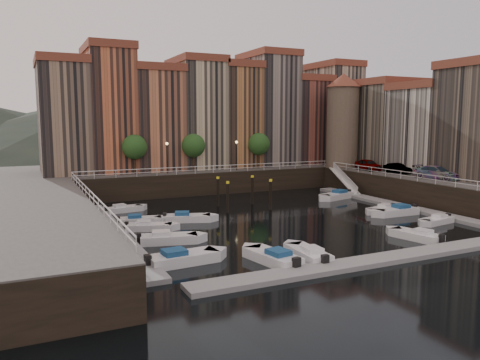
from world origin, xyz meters
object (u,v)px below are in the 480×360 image
gangway (344,179)px  boat_left_2 (149,227)px  corner_tower (343,119)px  car_b (398,169)px  mooring_pilings (242,194)px  boat_left_0 (182,258)px  boat_left_1 (167,239)px  car_c (437,173)px  car_a (368,165)px

gangway → boat_left_2: bearing=-160.8°
corner_tower → car_b: (1.42, -10.11, -6.53)m
mooring_pilings → boat_left_2: 14.00m
mooring_pilings → boat_left_0: mooring_pilings is taller
corner_tower → mooring_pilings: bearing=-157.0°
boat_left_1 → car_c: 34.26m
gangway → boat_left_1: gangway is taller
gangway → boat_left_2: (-30.11, -10.46, -1.59)m
gangway → boat_left_1: bearing=-152.4°
corner_tower → gangway: bearing=-122.8°
corner_tower → boat_left_1: corner_tower is taller
boat_left_2 → car_a: size_ratio=0.94×
car_a → car_c: bearing=-80.7°
gangway → car_c: size_ratio=1.55×
corner_tower → mooring_pilings: 23.89m
gangway → boat_left_2: 31.91m
car_a → car_b: size_ratio=1.14×
corner_tower → car_a: size_ratio=2.99×
boat_left_1 → car_a: car_a is taller
car_a → car_b: 4.68m
boat_left_2 → car_c: 34.41m
boat_left_1 → car_b: bearing=30.0°
mooring_pilings → car_a: size_ratio=1.17×
mooring_pilings → boat_left_2: size_ratio=1.25×
boat_left_0 → car_c: (34.61, 9.31, 3.37)m
gangway → car_b: (4.32, -5.61, 1.75)m
corner_tower → mooring_pilings: (-20.54, -8.71, -8.54)m
corner_tower → car_a: bearing=-86.3°
boat_left_0 → car_b: (34.84, 15.84, 3.26)m
boat_left_1 → boat_left_2: boat_left_1 is taller
boat_left_2 → car_b: 34.92m
mooring_pilings → car_b: (21.96, -1.40, 2.02)m
boat_left_0 → car_a: bearing=26.5°
car_b → car_c: car_c is taller
boat_left_1 → car_a: size_ratio=1.09×
corner_tower → gangway: 9.86m
gangway → mooring_pilings: gangway is taller
corner_tower → boat_left_1: 39.63m
boat_left_0 → car_c: 36.00m
boat_left_0 → car_b: size_ratio=1.33×
mooring_pilings → car_b: car_b is taller
boat_left_0 → corner_tower: bearing=33.3°
boat_left_1 → car_c: size_ratio=0.93×
mooring_pilings → car_a: (20.91, 3.15, 2.14)m
car_a → boat_left_2: bearing=-159.3°
corner_tower → car_b: 12.12m
car_b → car_c: bearing=-95.5°
mooring_pilings → car_c: 23.23m
corner_tower → boat_left_2: bearing=-155.6°
boat_left_1 → mooring_pilings: bearing=56.8°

